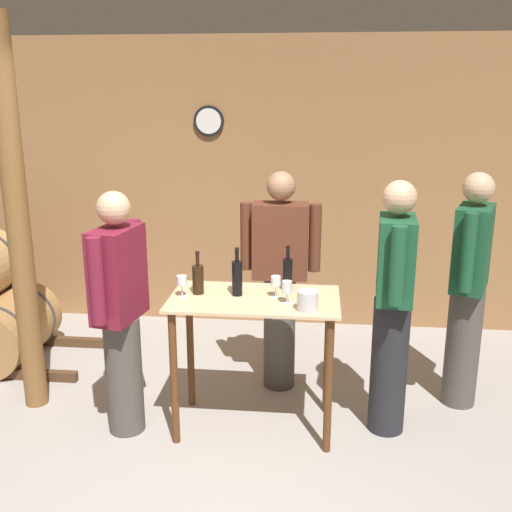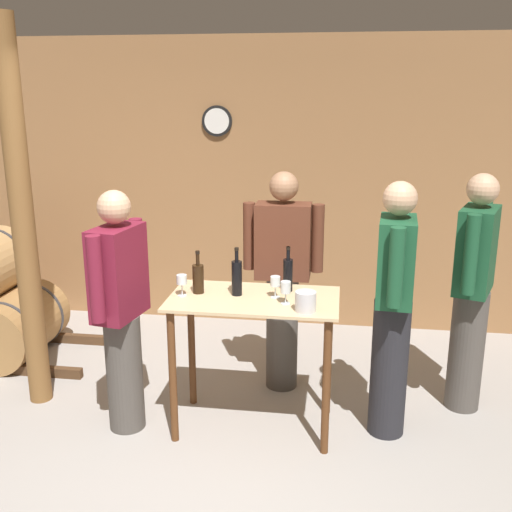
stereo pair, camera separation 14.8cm
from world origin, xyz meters
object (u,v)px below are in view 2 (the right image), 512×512
Objects in this scene: wine_bottle_left at (237,277)px; wine_bottle_center at (288,274)px; wooden_post at (23,221)px; wine_glass_near_right at (286,288)px; wine_glass_near_left at (182,280)px; person_visitor_near_door at (283,277)px; wine_bottle_far_left at (198,278)px; person_visitor_bearded at (120,308)px; ice_bucket at (306,301)px; person_visitor_with_scarf at (393,306)px; person_host at (473,289)px; wine_glass_near_center at (275,282)px.

wine_bottle_left reaches higher than wine_bottle_center.
wooden_post is 18.50× the size of wine_glass_near_right.
wooden_post is 19.12× the size of wine_glass_near_left.
person_visitor_near_door reaches higher than wine_glass_near_left.
person_visitor_bearded is (-0.48, -0.17, -0.18)m from wine_bottle_far_left.
wine_glass_near_left reaches higher than ice_bucket.
wooden_post is 1.21m from wine_glass_near_left.
wine_glass_near_right is at bearing -87.82° from wine_bottle_center.
wine_glass_near_right reaches higher than wine_glass_near_left.
person_host is at bearing 36.28° from person_visitor_with_scarf.
wine_glass_near_left is at bearing 175.50° from wine_glass_near_right.
wine_bottle_far_left is 0.18× the size of person_visitor_bearded.
wine_glass_near_center is 0.09× the size of person_visitor_near_door.
person_visitor_near_door is (-0.08, 0.45, -0.17)m from wine_bottle_center.
wine_glass_near_center is 1.40m from person_host.
person_visitor_with_scarf is at bearing 12.30° from wine_glass_near_right.
person_visitor_bearded is at bearing -171.38° from wine_glass_near_center.
person_visitor_bearded is at bearing 176.69° from ice_bucket.
person_visitor_near_door is (0.50, 0.57, -0.15)m from wine_bottle_far_left.
wine_glass_near_left is at bearing 13.83° from person_visitor_bearded.
wine_bottle_center is at bearing 111.41° from ice_bucket.
wine_bottle_far_left is 0.17× the size of person_visitor_near_door.
person_host reaches higher than wine_glass_near_right.
wine_bottle_far_left is at bearing -131.26° from person_visitor_near_door.
wine_glass_near_right is 0.09× the size of person_visitor_near_door.
wine_bottle_center is (0.32, 0.13, -0.00)m from wine_bottle_left.
wine_bottle_far_left is 0.12m from wine_glass_near_left.
person_visitor_bearded reaches higher than wine_bottle_far_left.
wine_glass_near_left is 0.09× the size of person_visitor_bearded.
wine_bottle_far_left is 0.76m from ice_bucket.
wine_glass_near_right is at bearing -54.47° from wine_glass_near_center.
ice_bucket is (0.14, -0.36, -0.06)m from wine_bottle_center.
ice_bucket is at bearing -154.50° from person_visitor_with_scarf.
person_visitor_with_scarf is (1.35, 0.09, -0.14)m from wine_glass_near_left.
wooden_post reaches higher than person_visitor_with_scarf.
person_visitor_with_scarf is at bearing -143.72° from person_host.
person_visitor_bearded is at bearing -160.64° from wine_bottle_far_left.
person_visitor_near_door is at bearing 14.99° from wooden_post.
wine_bottle_center is 2.08× the size of wine_glass_near_right.
wooden_post is 1.66× the size of person_visitor_bearded.
person_visitor_with_scarf is at bearing -8.53° from wine_bottle_center.
wine_glass_near_right is at bearing -12.13° from wine_bottle_far_left.
wine_glass_near_center is (0.51, -0.02, -0.00)m from wine_bottle_far_left.
wine_bottle_left is at bearing 176.94° from wine_glass_near_center.
wine_glass_near_left is 1.36m from person_visitor_with_scarf.
wine_glass_near_right is (0.01, -0.25, -0.02)m from wine_bottle_center.
wooden_post is 1.87m from person_visitor_near_door.
wine_glass_near_left is at bearing -176.05° from person_visitor_with_scarf.
wine_bottle_center is at bearing 171.47° from person_visitor_with_scarf.
wine_bottle_far_left is 1.96× the size of wine_glass_near_right.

